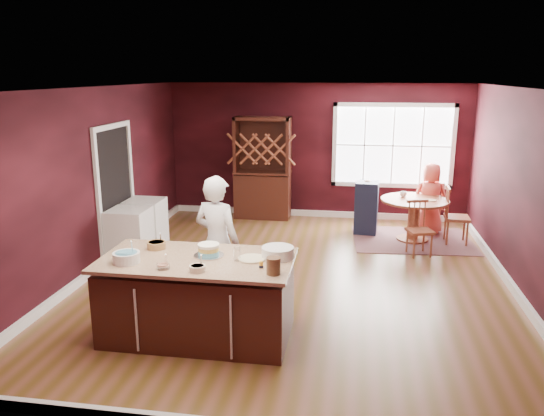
{
  "coord_description": "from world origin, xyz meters",
  "views": [
    {
      "loc": [
        0.79,
        -7.15,
        2.9
      ],
      "look_at": [
        -0.35,
        -0.03,
        1.05
      ],
      "focal_mm": 35.0,
      "sensor_mm": 36.0,
      "label": 1
    }
  ],
  "objects_px": {
    "chair_east": "(457,215)",
    "dryer": "(146,225)",
    "baker": "(217,242)",
    "seated_woman": "(430,198)",
    "dining_table": "(414,211)",
    "chair_north": "(429,205)",
    "high_chair": "(366,207)",
    "layer_cake": "(209,250)",
    "hutch": "(263,168)",
    "toddler": "(371,190)",
    "kitchen_island": "(198,299)",
    "washer": "(130,236)",
    "chair_south": "(420,228)"
  },
  "relations": [
    {
      "from": "chair_east",
      "to": "dryer",
      "type": "distance_m",
      "value": 5.33
    },
    {
      "from": "baker",
      "to": "seated_woman",
      "type": "xyz_separation_m",
      "value": [
        3.04,
        3.69,
        -0.19
      ]
    },
    {
      "from": "dining_table",
      "to": "dryer",
      "type": "distance_m",
      "value": 4.64
    },
    {
      "from": "chair_north",
      "to": "seated_woman",
      "type": "height_order",
      "value": "seated_woman"
    },
    {
      "from": "high_chair",
      "to": "seated_woman",
      "type": "bearing_deg",
      "value": 14.47
    },
    {
      "from": "baker",
      "to": "high_chair",
      "type": "height_order",
      "value": "baker"
    },
    {
      "from": "dining_table",
      "to": "layer_cake",
      "type": "bearing_deg",
      "value": -124.08
    },
    {
      "from": "layer_cake",
      "to": "seated_woman",
      "type": "distance_m",
      "value": 5.29
    },
    {
      "from": "chair_north",
      "to": "hutch",
      "type": "distance_m",
      "value": 3.32
    },
    {
      "from": "baker",
      "to": "dryer",
      "type": "bearing_deg",
      "value": -30.42
    },
    {
      "from": "dining_table",
      "to": "toddler",
      "type": "distance_m",
      "value": 0.87
    },
    {
      "from": "dining_table",
      "to": "high_chair",
      "type": "distance_m",
      "value": 0.88
    },
    {
      "from": "chair_north",
      "to": "kitchen_island",
      "type": "bearing_deg",
      "value": 20.73
    },
    {
      "from": "kitchen_island",
      "to": "baker",
      "type": "height_order",
      "value": "baker"
    },
    {
      "from": "seated_woman",
      "to": "dryer",
      "type": "height_order",
      "value": "seated_woman"
    },
    {
      "from": "baker",
      "to": "toddler",
      "type": "distance_m",
      "value": 4.04
    },
    {
      "from": "baker",
      "to": "chair_north",
      "type": "height_order",
      "value": "baker"
    },
    {
      "from": "dining_table",
      "to": "chair_east",
      "type": "relative_size",
      "value": 1.16
    },
    {
      "from": "chair_east",
      "to": "washer",
      "type": "relative_size",
      "value": 1.18
    },
    {
      "from": "chair_north",
      "to": "toddler",
      "type": "distance_m",
      "value": 1.24
    },
    {
      "from": "dining_table",
      "to": "layer_cake",
      "type": "xyz_separation_m",
      "value": [
        -2.62,
        -3.88,
        0.45
      ]
    },
    {
      "from": "chair_east",
      "to": "high_chair",
      "type": "relative_size",
      "value": 1.0
    },
    {
      "from": "layer_cake",
      "to": "dryer",
      "type": "bearing_deg",
      "value": 124.73
    },
    {
      "from": "dining_table",
      "to": "baker",
      "type": "xyz_separation_m",
      "value": [
        -2.71,
        -3.18,
        0.31
      ]
    },
    {
      "from": "hutch",
      "to": "washer",
      "type": "bearing_deg",
      "value": -118.26
    },
    {
      "from": "dryer",
      "to": "baker",
      "type": "bearing_deg",
      "value": -48.25
    },
    {
      "from": "baker",
      "to": "seated_woman",
      "type": "height_order",
      "value": "baker"
    },
    {
      "from": "dining_table",
      "to": "baker",
      "type": "height_order",
      "value": "baker"
    },
    {
      "from": "kitchen_island",
      "to": "chair_east",
      "type": "distance_m",
      "value": 5.24
    },
    {
      "from": "kitchen_island",
      "to": "seated_woman",
      "type": "distance_m",
      "value": 5.44
    },
    {
      "from": "hutch",
      "to": "washer",
      "type": "relative_size",
      "value": 2.39
    },
    {
      "from": "hutch",
      "to": "chair_south",
      "type": "bearing_deg",
      "value": -32.95
    },
    {
      "from": "kitchen_island",
      "to": "dining_table",
      "type": "distance_m",
      "value": 4.84
    },
    {
      "from": "high_chair",
      "to": "toddler",
      "type": "bearing_deg",
      "value": 30.19
    },
    {
      "from": "chair_east",
      "to": "seated_woman",
      "type": "height_order",
      "value": "seated_woman"
    },
    {
      "from": "chair_east",
      "to": "high_chair",
      "type": "xyz_separation_m",
      "value": [
        -1.54,
        0.37,
        -0.0
      ]
    },
    {
      "from": "kitchen_island",
      "to": "layer_cake",
      "type": "distance_m",
      "value": 0.57
    },
    {
      "from": "chair_north",
      "to": "seated_woman",
      "type": "relative_size",
      "value": 0.69
    },
    {
      "from": "kitchen_island",
      "to": "dining_table",
      "type": "xyz_separation_m",
      "value": [
        2.73,
        3.99,
        0.1
      ]
    },
    {
      "from": "kitchen_island",
      "to": "chair_south",
      "type": "relative_size",
      "value": 2.34
    },
    {
      "from": "seated_woman",
      "to": "toddler",
      "type": "height_order",
      "value": "seated_woman"
    },
    {
      "from": "dining_table",
      "to": "high_chair",
      "type": "bearing_deg",
      "value": 158.93
    },
    {
      "from": "high_chair",
      "to": "washer",
      "type": "xyz_separation_m",
      "value": [
        -3.66,
        -2.16,
        -0.08
      ]
    },
    {
      "from": "kitchen_island",
      "to": "dryer",
      "type": "distance_m",
      "value": 3.29
    },
    {
      "from": "hutch",
      "to": "chair_east",
      "type": "bearing_deg",
      "value": -17.62
    },
    {
      "from": "layer_cake",
      "to": "seated_woman",
      "type": "relative_size",
      "value": 0.26
    },
    {
      "from": "chair_south",
      "to": "dryer",
      "type": "xyz_separation_m",
      "value": [
        -4.5,
        -0.41,
        -0.02
      ]
    },
    {
      "from": "kitchen_island",
      "to": "toddler",
      "type": "bearing_deg",
      "value": 65.43
    },
    {
      "from": "layer_cake",
      "to": "baker",
      "type": "bearing_deg",
      "value": 97.18
    },
    {
      "from": "dining_table",
      "to": "chair_east",
      "type": "xyz_separation_m",
      "value": [
        0.72,
        -0.05,
        -0.03
      ]
    }
  ]
}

